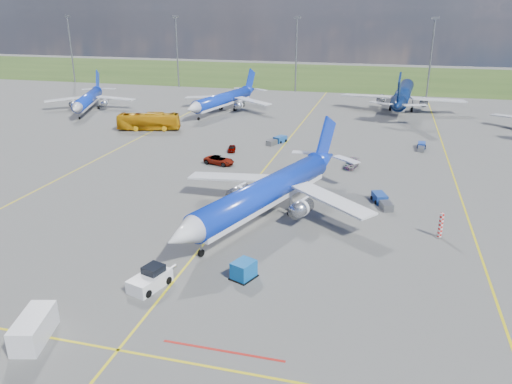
% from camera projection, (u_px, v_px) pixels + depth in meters
% --- Properties ---
extents(ground, '(400.00, 400.00, 0.00)m').
position_uv_depth(ground, '(206.00, 241.00, 57.23)').
color(ground, '#4F4F4D').
rests_on(ground, ground).
extents(grass_strip, '(400.00, 80.00, 0.01)m').
position_uv_depth(grass_strip, '(339.00, 76.00, 193.22)').
color(grass_strip, '#2D4719').
rests_on(grass_strip, ground).
extents(taxiway_lines, '(60.25, 160.00, 0.02)m').
position_uv_depth(taxiway_lines, '(265.00, 170.00, 82.30)').
color(taxiway_lines, yellow).
rests_on(taxiway_lines, ground).
extents(floodlight_masts, '(202.20, 0.50, 22.70)m').
position_uv_depth(floodlight_masts, '(362.00, 52.00, 150.20)').
color(floodlight_masts, slate).
rests_on(floodlight_masts, ground).
extents(warning_post, '(0.50, 0.50, 3.00)m').
position_uv_depth(warning_post, '(441.00, 225.00, 57.76)').
color(warning_post, red).
rests_on(warning_post, ground).
extents(bg_jet_nw, '(34.50, 39.08, 8.51)m').
position_uv_depth(bg_jet_nw, '(89.00, 111.00, 129.48)').
color(bg_jet_nw, '#0D2EB9').
rests_on(bg_jet_nw, ground).
extents(bg_jet_nnw, '(33.32, 39.70, 9.14)m').
position_uv_depth(bg_jet_nnw, '(224.00, 112.00, 128.10)').
color(bg_jet_nnw, '#0D2EB9').
rests_on(bg_jet_nnw, ground).
extents(bg_jet_n, '(36.46, 45.94, 11.38)m').
position_uv_depth(bg_jet_n, '(402.00, 109.00, 131.34)').
color(bg_jet_n, '#081A46').
rests_on(bg_jet_n, ground).
extents(main_airliner, '(40.11, 45.71, 10.02)m').
position_uv_depth(main_airliner, '(265.00, 218.00, 63.71)').
color(main_airliner, '#0D2EB9').
rests_on(main_airliner, ground).
extents(pushback_tug, '(3.34, 6.08, 2.02)m').
position_uv_depth(pushback_tug, '(151.00, 279.00, 47.71)').
color(pushback_tug, silver).
rests_on(pushback_tug, ground).
extents(uld_container, '(2.51, 2.75, 1.79)m').
position_uv_depth(uld_container, '(244.00, 270.00, 49.24)').
color(uld_container, '#0B53A1').
rests_on(uld_container, ground).
extents(service_van, '(3.32, 5.27, 2.15)m').
position_uv_depth(service_van, '(34.00, 328.00, 39.99)').
color(service_van, silver).
rests_on(service_van, ground).
extents(apron_bus, '(13.82, 6.56, 3.75)m').
position_uv_depth(apron_bus, '(149.00, 121.00, 108.57)').
color(apron_bus, orange).
rests_on(apron_bus, ground).
extents(service_car_a, '(2.05, 3.57, 1.14)m').
position_uv_depth(service_car_a, '(232.00, 148.00, 92.76)').
color(service_car_a, '#999999').
rests_on(service_car_a, ground).
extents(service_car_b, '(5.67, 3.51, 1.47)m').
position_uv_depth(service_car_b, '(219.00, 160.00, 85.04)').
color(service_car_b, '#999999').
rests_on(service_car_b, ground).
extents(service_car_c, '(2.61, 4.65, 1.27)m').
position_uv_depth(service_car_c, '(351.00, 164.00, 83.29)').
color(service_car_c, '#999999').
rests_on(service_car_c, ground).
extents(baggage_tug_w, '(3.17, 5.56, 1.21)m').
position_uv_depth(baggage_tug_w, '(382.00, 201.00, 67.78)').
color(baggage_tug_w, navy).
rests_on(baggage_tug_w, ground).
extents(baggage_tug_c, '(3.43, 5.40, 1.19)m').
position_uv_depth(baggage_tug_c, '(277.00, 140.00, 98.37)').
color(baggage_tug_c, '#184C94').
rests_on(baggage_tug_c, ground).
extents(baggage_tug_e, '(1.62, 4.81, 1.06)m').
position_uv_depth(baggage_tug_e, '(421.00, 146.00, 94.31)').
color(baggage_tug_e, '#1A3DA1').
rests_on(baggage_tug_e, ground).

